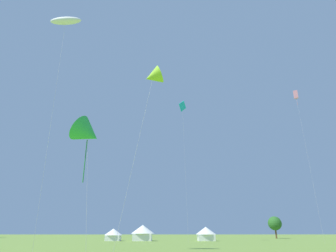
# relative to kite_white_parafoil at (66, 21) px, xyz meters

# --- Properties ---
(kite_white_parafoil) EXTENTS (3.93, 3.11, 26.46)m
(kite_white_parafoil) POSITION_rel_kite_white_parafoil_xyz_m (0.00, 0.00, 0.00)
(kite_white_parafoil) COLOR white
(kite_white_parafoil) RESTS_ON ground
(kite_cyan_diamond) EXTENTS (1.89, 2.23, 31.37)m
(kite_cyan_diamond) POSITION_rel_kite_white_parafoil_xyz_m (16.28, 33.91, 3.87)
(kite_cyan_diamond) COLOR #1EB7CC
(kite_cyan_diamond) RESTS_ON ground
(kite_lime_delta) EXTENTS (3.32, 2.18, 15.41)m
(kite_lime_delta) POSITION_rel_kite_white_parafoil_xyz_m (11.02, -6.40, -11.36)
(kite_lime_delta) COLOR #99DB2D
(kite_lime_delta) RESTS_ON ground
(kite_pink_box) EXTENTS (1.33, 3.06, 31.15)m
(kite_pink_box) POSITION_rel_kite_white_parafoil_xyz_m (40.91, 27.93, 4.32)
(kite_pink_box) COLOR pink
(kite_pink_box) RESTS_ON ground
(kite_green_delta) EXTENTS (3.21, 3.31, 11.59)m
(kite_green_delta) POSITION_rel_kite_white_parafoil_xyz_m (5.27, -4.16, -15.78)
(kite_green_delta) COLOR green
(kite_green_delta) RESTS_ON ground
(festival_tent_right) EXTENTS (3.83, 3.83, 2.49)m
(festival_tent_right) POSITION_rel_kite_white_parafoil_xyz_m (1.12, 37.42, -24.42)
(festival_tent_right) COLOR white
(festival_tent_right) RESTS_ON ground
(festival_tent_center) EXTENTS (4.97, 4.97, 3.23)m
(festival_tent_center) POSITION_rel_kite_white_parafoil_xyz_m (7.40, 37.42, -24.01)
(festival_tent_center) COLOR white
(festival_tent_center) RESTS_ON ground
(festival_tent_left) EXTENTS (4.38, 4.38, 2.85)m
(festival_tent_left) POSITION_rel_kite_white_parafoil_xyz_m (21.05, 37.42, -24.22)
(festival_tent_left) COLOR white
(festival_tent_left) RESTS_ON ground
(tree_distant_left) EXTENTS (3.88, 3.88, 6.06)m
(tree_distant_left) POSITION_rel_kite_white_parafoil_xyz_m (44.29, 59.10, -21.70)
(tree_distant_left) COLOR brown
(tree_distant_left) RESTS_ON ground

